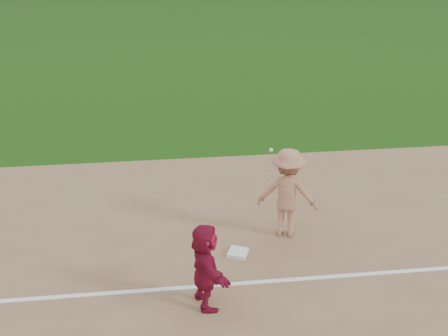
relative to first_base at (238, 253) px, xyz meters
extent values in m
plane|color=#1A450D|center=(-0.11, -0.15, -0.06)|extent=(160.00, 160.00, 0.00)
cube|color=white|center=(-0.11, -0.95, -0.04)|extent=(60.00, 0.10, 0.01)
cube|color=white|center=(0.00, 0.00, 0.00)|extent=(0.48, 0.48, 0.08)
imported|color=maroon|center=(-0.77, -1.45, 0.74)|extent=(0.74, 1.52, 1.57)
imported|color=#9B9B9D|center=(1.11, 0.67, 0.92)|extent=(1.40, 1.06, 1.92)
sphere|color=white|center=(0.65, 0.30, 2.06)|extent=(0.07, 0.07, 0.07)
camera|label=1|loc=(-1.41, -9.28, 6.18)|focal=45.00mm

